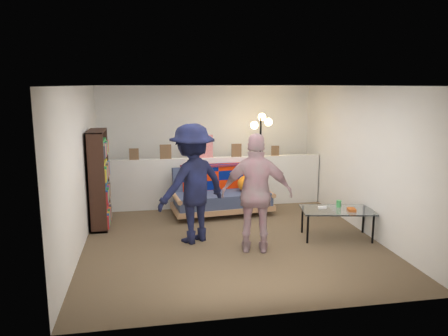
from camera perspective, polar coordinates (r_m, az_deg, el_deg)
name	(u,v)px	position (r m, az deg, el deg)	size (l,w,h in m)	color
ground	(228,236)	(7.16, 0.57, -8.88)	(5.00, 5.00, 0.00)	brown
room_shell	(223,130)	(7.24, -0.10, 4.94)	(4.60, 5.05, 2.45)	silver
half_wall_ledge	(212,182)	(8.73, -1.63, -1.84)	(4.45, 0.15, 1.00)	silver
ledge_decor	(200,149)	(8.56, -3.13, 2.50)	(2.97, 0.02, 0.45)	brown
futon_sofa	(222,194)	(8.29, -0.25, -3.45)	(1.93, 1.07, 0.80)	tan
bookshelf	(99,182)	(7.75, -16.02, -1.80)	(0.28, 0.83, 1.67)	black
coffee_table	(338,211)	(7.19, 14.61, -5.49)	(1.21, 0.81, 0.58)	black
floor_lamp	(261,141)	(8.62, 4.85, 3.51)	(0.39, 0.35, 1.86)	black
person_left	(192,184)	(6.72, -4.14, -2.06)	(1.19, 0.68, 1.84)	black
person_right	(257,194)	(6.31, 4.30, -3.36)	(1.02, 0.43, 1.74)	#CE8594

